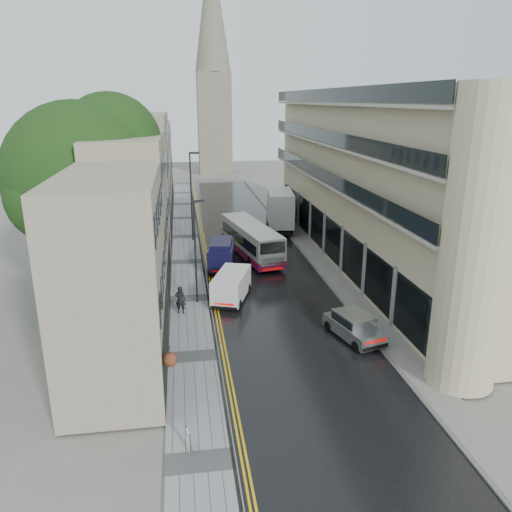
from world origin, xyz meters
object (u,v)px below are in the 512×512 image
object	(u,v)px
navy_van	(209,260)
lamp_post_near	(195,253)
tree_near	(83,202)
cream_bus	(250,250)
silver_hatchback	(357,339)
white_van	(213,293)
pedestrian	(180,300)
white_lorry	(270,214)
lamp_post_far	(191,197)
estate_sign	(189,441)
tree_far	(113,182)

from	to	relation	value
navy_van	lamp_post_near	world-z (taller)	lamp_post_near
tree_near	cream_bus	size ratio (longest dim) A/B	1.33
silver_hatchback	white_van	distance (m)	10.38
cream_bus	pedestrian	bearing A→B (deg)	-134.46
tree_near	white_van	xyz separation A→B (m)	(8.20, -2.43, -5.92)
pedestrian	white_lorry	bearing A→B (deg)	-102.15
lamp_post_far	white_lorry	bearing A→B (deg)	7.63
navy_van	silver_hatchback	bearing A→B (deg)	-53.94
navy_van	lamp_post_near	size ratio (longest dim) A/B	0.70
silver_hatchback	navy_van	size ratio (longest dim) A/B	0.84
navy_van	lamp_post_near	xyz separation A→B (m)	(-1.17, -5.82, 2.36)
estate_sign	tree_far	bearing A→B (deg)	87.60
silver_hatchback	pedestrian	bearing A→B (deg)	130.60
white_van	pedestrian	xyz separation A→B (m)	(-2.17, -0.82, 0.02)
tree_far	lamp_post_far	size ratio (longest dim) A/B	1.47
lamp_post_far	estate_sign	size ratio (longest dim) A/B	9.44
cream_bus	navy_van	xyz separation A→B (m)	(-3.50, -1.42, -0.18)
navy_van	tree_far	bearing A→B (deg)	140.75
tree_far	estate_sign	size ratio (longest dim) A/B	13.85
pedestrian	tree_near	bearing A→B (deg)	-14.41
white_lorry	lamp_post_far	distance (m)	8.26
pedestrian	lamp_post_far	xyz separation A→B (m)	(1.30, 17.66, 3.32)
cream_bus	lamp_post_far	size ratio (longest dim) A/B	1.23
cream_bus	estate_sign	size ratio (longest dim) A/B	11.62
tree_far	estate_sign	bearing A→B (deg)	-78.69
pedestrian	lamp_post_near	world-z (taller)	lamp_post_near
tree_far	navy_van	bearing A→B (deg)	-47.71
cream_bus	white_van	size ratio (longest dim) A/B	2.35
white_lorry	pedestrian	world-z (taller)	white_lorry
white_lorry	navy_van	distance (m)	13.32
tree_near	lamp_post_far	size ratio (longest dim) A/B	1.64
white_lorry	white_van	world-z (taller)	white_lorry
pedestrian	estate_sign	xyz separation A→B (m)	(0.22, -13.47, -0.47)
silver_hatchback	lamp_post_near	bearing A→B (deg)	120.91
white_lorry	white_van	size ratio (longest dim) A/B	1.85
tree_near	tree_far	xyz separation A→B (m)	(0.30, 13.00, -0.72)
navy_van	tree_near	bearing A→B (deg)	-144.74
tree_near	cream_bus	xyz separation A→B (m)	(11.81, 5.62, -5.50)
cream_bus	navy_van	distance (m)	3.78
silver_hatchback	estate_sign	xyz separation A→B (m)	(-9.33, -7.00, -0.22)
silver_hatchback	pedestrian	distance (m)	11.54
tree_near	silver_hatchback	bearing A→B (deg)	-31.96
white_lorry	white_van	distance (m)	19.33
tree_far	white_lorry	xyz separation A→B (m)	(14.91, 2.55, -4.06)
tree_near	silver_hatchback	world-z (taller)	tree_near
silver_hatchback	pedestrian	size ratio (longest dim) A/B	2.23
silver_hatchback	navy_van	bearing A→B (deg)	102.32
tree_near	white_lorry	xyz separation A→B (m)	(15.21, 15.55, -4.77)
cream_bus	white_van	bearing A→B (deg)	-125.51
tree_near	white_lorry	distance (m)	22.27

